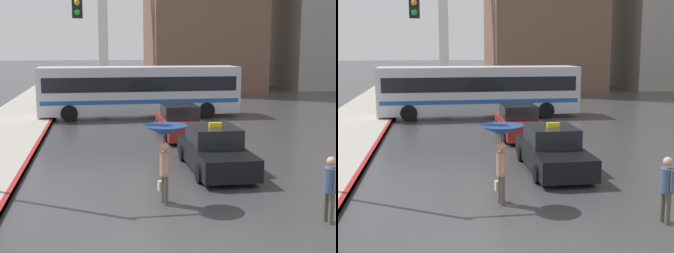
{
  "view_description": "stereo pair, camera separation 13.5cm",
  "coord_description": "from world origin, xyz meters",
  "views": [
    {
      "loc": [
        -1.92,
        -8.77,
        4.2
      ],
      "look_at": [
        0.64,
        7.55,
        1.4
      ],
      "focal_mm": 50.0,
      "sensor_mm": 36.0,
      "label": 1
    },
    {
      "loc": [
        -1.79,
        -8.79,
        4.2
      ],
      "look_at": [
        0.64,
        7.55,
        1.4
      ],
      "focal_mm": 50.0,
      "sensor_mm": 36.0,
      "label": 2
    }
  ],
  "objects": [
    {
      "name": "taxi",
      "position": [
        2.12,
        6.61,
        0.68
      ],
      "size": [
        1.91,
        4.76,
        1.66
      ],
      "rotation": [
        0.0,
        0.0,
        3.14
      ],
      "color": "black",
      "rests_on": "ground_plane"
    },
    {
      "name": "sedan_red",
      "position": [
        2.04,
        12.77,
        0.68
      ],
      "size": [
        1.91,
        4.52,
        1.51
      ],
      "rotation": [
        0.0,
        0.0,
        3.14
      ],
      "color": "maroon",
      "rests_on": "ground_plane"
    },
    {
      "name": "city_bus",
      "position": [
        0.76,
        19.46,
        1.7
      ],
      "size": [
        11.99,
        2.8,
        3.05
      ],
      "rotation": [
        0.0,
        0.0,
        1.58
      ],
      "color": "#B2B7C1",
      "rests_on": "ground_plane"
    },
    {
      "name": "pedestrian_with_umbrella",
      "position": [
        -0.13,
        3.27,
        1.83
      ],
      "size": [
        1.2,
        1.2,
        2.17
      ],
      "rotation": [
        0.0,
        0.0,
        1.74
      ],
      "color": "#4C473D",
      "rests_on": "ground_plane"
    },
    {
      "name": "pedestrian_man",
      "position": [
        3.6,
        1.31,
        0.97
      ],
      "size": [
        0.37,
        0.49,
        1.64
      ],
      "rotation": [
        0.0,
        0.0,
        -1.43
      ],
      "color": "#4C473D",
      "rests_on": "ground_plane"
    },
    {
      "name": "traffic_light",
      "position": [
        -3.86,
        4.62,
        4.16
      ],
      "size": [
        2.73,
        0.38,
        6.1
      ],
      "color": "black",
      "rests_on": "ground_plane"
    },
    {
      "name": "monument_cross",
      "position": [
        -1.03,
        36.8,
        8.6
      ],
      "size": [
        6.67,
        0.9,
        15.16
      ],
      "color": "white",
      "rests_on": "ground_plane"
    }
  ]
}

